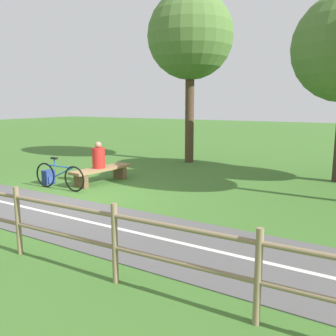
{
  "coord_description": "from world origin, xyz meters",
  "views": [
    {
      "loc": [
        6.24,
        6.45,
        2.33
      ],
      "look_at": [
        -1.18,
        2.07,
        0.78
      ],
      "focal_mm": 38.83,
      "sensor_mm": 36.0,
      "label": 1
    }
  ],
  "objects_px": {
    "person_seated": "(99,157)",
    "backpack": "(49,177)",
    "tree_near_bench": "(190,37)",
    "bench": "(101,172)",
    "bicycle": "(59,176)"
  },
  "relations": [
    {
      "from": "person_seated",
      "to": "backpack",
      "type": "bearing_deg",
      "value": -49.12
    },
    {
      "from": "bench",
      "to": "backpack",
      "type": "distance_m",
      "value": 1.51
    },
    {
      "from": "person_seated",
      "to": "backpack",
      "type": "distance_m",
      "value": 1.56
    },
    {
      "from": "bench",
      "to": "bicycle",
      "type": "distance_m",
      "value": 1.3
    },
    {
      "from": "tree_near_bench",
      "to": "backpack",
      "type": "bearing_deg",
      "value": -16.46
    },
    {
      "from": "person_seated",
      "to": "backpack",
      "type": "xyz_separation_m",
      "value": [
        0.83,
        -1.19,
        -0.58
      ]
    },
    {
      "from": "bicycle",
      "to": "tree_near_bench",
      "type": "height_order",
      "value": "tree_near_bench"
    },
    {
      "from": "person_seated",
      "to": "tree_near_bench",
      "type": "height_order",
      "value": "tree_near_bench"
    },
    {
      "from": "bench",
      "to": "person_seated",
      "type": "height_order",
      "value": "person_seated"
    },
    {
      "from": "backpack",
      "to": "tree_near_bench",
      "type": "xyz_separation_m",
      "value": [
        -5.64,
        1.66,
        4.58
      ]
    },
    {
      "from": "bicycle",
      "to": "person_seated",
      "type": "bearing_deg",
      "value": 68.53
    },
    {
      "from": "bench",
      "to": "tree_near_bench",
      "type": "bearing_deg",
      "value": -179.8
    },
    {
      "from": "bench",
      "to": "backpack",
      "type": "height_order",
      "value": "bench"
    },
    {
      "from": "bicycle",
      "to": "tree_near_bench",
      "type": "distance_m",
      "value": 7.45
    },
    {
      "from": "tree_near_bench",
      "to": "person_seated",
      "type": "bearing_deg",
      "value": -5.68
    }
  ]
}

